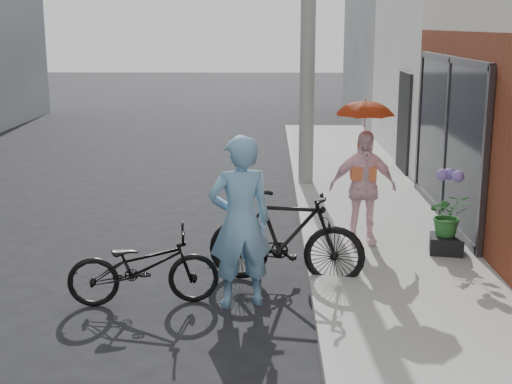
{
  "coord_description": "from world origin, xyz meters",
  "views": [
    {
      "loc": [
        0.39,
        -7.49,
        3.1
      ],
      "look_at": [
        0.23,
        0.98,
        1.1
      ],
      "focal_mm": 50.0,
      "sensor_mm": 36.0,
      "label": 1
    }
  ],
  "objects_px": {
    "officer": "(240,222)",
    "bike_left": "(143,266)",
    "bike_right": "(286,237)",
    "utility_pole": "(308,2)",
    "kimono_woman": "(363,188)",
    "planter": "(446,244)"
  },
  "relations": [
    {
      "from": "planter",
      "to": "utility_pole",
      "type": "bearing_deg",
      "value": 111.02
    },
    {
      "from": "bike_right",
      "to": "planter",
      "type": "xyz_separation_m",
      "value": [
        2.17,
        0.85,
        -0.35
      ]
    },
    {
      "from": "officer",
      "to": "kimono_woman",
      "type": "height_order",
      "value": "officer"
    },
    {
      "from": "planter",
      "to": "bike_left",
      "type": "bearing_deg",
      "value": -157.41
    },
    {
      "from": "bike_left",
      "to": "planter",
      "type": "height_order",
      "value": "bike_left"
    },
    {
      "from": "bike_right",
      "to": "kimono_woman",
      "type": "relative_size",
      "value": 1.21
    },
    {
      "from": "bike_left",
      "to": "kimono_woman",
      "type": "xyz_separation_m",
      "value": [
        2.7,
        1.98,
        0.47
      ]
    },
    {
      "from": "officer",
      "to": "bike_left",
      "type": "xyz_separation_m",
      "value": [
        -1.09,
        0.01,
        -0.53
      ]
    },
    {
      "from": "utility_pole",
      "to": "bike_right",
      "type": "xyz_separation_m",
      "value": [
        -0.5,
        -5.18,
        -2.92
      ]
    },
    {
      "from": "utility_pole",
      "to": "bike_left",
      "type": "relative_size",
      "value": 4.14
    },
    {
      "from": "officer",
      "to": "bike_right",
      "type": "distance_m",
      "value": 0.99
    },
    {
      "from": "officer",
      "to": "bike_left",
      "type": "height_order",
      "value": "officer"
    },
    {
      "from": "officer",
      "to": "bike_left",
      "type": "bearing_deg",
      "value": -15.38
    },
    {
      "from": "kimono_woman",
      "to": "utility_pole",
      "type": "bearing_deg",
      "value": 91.66
    },
    {
      "from": "utility_pole",
      "to": "planter",
      "type": "distance_m",
      "value": 5.68
    },
    {
      "from": "officer",
      "to": "bike_right",
      "type": "xyz_separation_m",
      "value": [
        0.53,
        0.74,
        -0.39
      ]
    },
    {
      "from": "utility_pole",
      "to": "bike_left",
      "type": "distance_m",
      "value": 6.98
    },
    {
      "from": "utility_pole",
      "to": "planter",
      "type": "xyz_separation_m",
      "value": [
        1.67,
        -4.34,
        -3.27
      ]
    },
    {
      "from": "bike_left",
      "to": "bike_right",
      "type": "height_order",
      "value": "bike_right"
    },
    {
      "from": "officer",
      "to": "utility_pole",
      "type": "bearing_deg",
      "value": -114.72
    },
    {
      "from": "officer",
      "to": "kimono_woman",
      "type": "bearing_deg",
      "value": -143.76
    },
    {
      "from": "utility_pole",
      "to": "kimono_woman",
      "type": "relative_size",
      "value": 4.41
    }
  ]
}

